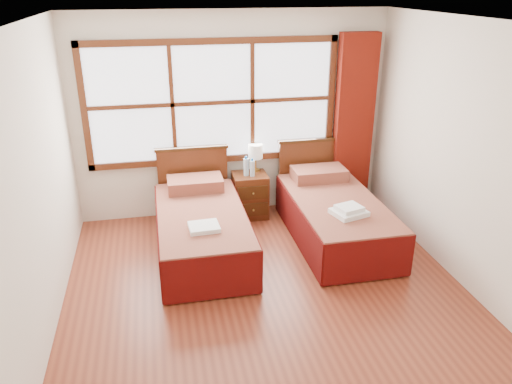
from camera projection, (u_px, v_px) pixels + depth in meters
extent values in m
plane|color=brown|center=(272.00, 304.00, 4.85)|extent=(4.50, 4.50, 0.00)
plane|color=white|center=(276.00, 23.00, 3.83)|extent=(4.50, 4.50, 0.00)
plane|color=silver|center=(232.00, 116.00, 6.37)|extent=(4.00, 0.00, 4.00)
plane|color=silver|center=(30.00, 199.00, 3.97)|extent=(0.00, 4.50, 4.50)
plane|color=silver|center=(479.00, 164.00, 4.72)|extent=(0.00, 4.50, 4.50)
cube|color=white|center=(213.00, 102.00, 6.22)|extent=(3.00, 0.02, 1.40)
cube|color=#522612|center=(215.00, 159.00, 6.49)|extent=(3.16, 0.06, 0.08)
cube|color=#522612|center=(211.00, 41.00, 5.91)|extent=(3.16, 0.06, 0.08)
cube|color=#522612|center=(84.00, 109.00, 5.91)|extent=(0.08, 0.06, 1.56)
cube|color=#522612|center=(331.00, 97.00, 6.49)|extent=(0.08, 0.06, 1.56)
cube|color=#522612|center=(172.00, 105.00, 6.11)|extent=(0.05, 0.05, 1.40)
cube|color=#522612|center=(252.00, 101.00, 6.29)|extent=(0.05, 0.05, 1.40)
cube|color=#522612|center=(213.00, 103.00, 6.20)|extent=(3.00, 0.05, 0.05)
cube|color=maroon|center=(354.00, 123.00, 6.59)|extent=(0.50, 0.16, 2.30)
cube|color=#3C200C|center=(203.00, 242.00, 5.71)|extent=(0.86, 1.72, 0.28)
cube|color=#5E0D0E|center=(202.00, 222.00, 5.61)|extent=(0.96, 1.91, 0.23)
cube|color=#560B09|center=(159.00, 237.00, 5.58)|extent=(0.03, 1.91, 0.48)
cube|color=#560B09|center=(244.00, 229.00, 5.76)|extent=(0.03, 1.91, 0.48)
cube|color=#560B09|center=(213.00, 278.00, 4.81)|extent=(0.96, 0.03, 0.48)
cube|color=#5E0D0E|center=(195.00, 184.00, 6.16)|extent=(0.67, 0.39, 0.15)
cube|color=#522612|center=(193.00, 183.00, 6.49)|extent=(0.90, 0.06, 0.94)
cube|color=#3C200C|center=(191.00, 148.00, 6.31)|extent=(0.94, 0.08, 0.04)
cube|color=#3C200C|center=(335.00, 229.00, 6.01)|extent=(0.87, 1.73, 0.28)
cube|color=#5E0D0E|center=(337.00, 209.00, 5.91)|extent=(0.97, 1.92, 0.24)
cube|color=#560B09|center=(297.00, 224.00, 5.87)|extent=(0.03, 1.92, 0.48)
cube|color=#560B09|center=(374.00, 216.00, 6.06)|extent=(0.03, 1.92, 0.48)
cube|color=#560B09|center=(368.00, 261.00, 5.10)|extent=(0.97, 0.03, 0.48)
cube|color=#5E0D0E|center=(319.00, 174.00, 6.46)|extent=(0.68, 0.40, 0.15)
cube|color=#522612|center=(311.00, 174.00, 6.79)|extent=(0.91, 0.06, 0.94)
cube|color=#3C200C|center=(313.00, 140.00, 6.60)|extent=(0.94, 0.08, 0.04)
cube|color=#522612|center=(250.00, 195.00, 6.57)|extent=(0.44, 0.39, 0.59)
cube|color=#3C200C|center=(253.00, 210.00, 6.43)|extent=(0.39, 0.02, 0.18)
cube|color=#3C200C|center=(253.00, 193.00, 6.34)|extent=(0.39, 0.02, 0.18)
sphere|color=olive|center=(253.00, 210.00, 6.41)|extent=(0.03, 0.03, 0.03)
sphere|color=olive|center=(253.00, 194.00, 6.32)|extent=(0.03, 0.03, 0.03)
cube|color=white|center=(204.00, 227.00, 5.19)|extent=(0.32, 0.29, 0.05)
cube|color=white|center=(349.00, 212.00, 5.50)|extent=(0.42, 0.39, 0.05)
cube|color=white|center=(349.00, 208.00, 5.48)|extent=(0.32, 0.29, 0.05)
cylinder|color=#B88B3B|center=(255.00, 170.00, 6.58)|extent=(0.11, 0.11, 0.02)
cylinder|color=#B88B3B|center=(255.00, 164.00, 6.55)|extent=(0.02, 0.02, 0.16)
cylinder|color=white|center=(255.00, 151.00, 6.48)|extent=(0.19, 0.19, 0.19)
cylinder|color=silver|center=(246.00, 167.00, 6.38)|extent=(0.07, 0.07, 0.23)
cylinder|color=#1864B6|center=(246.00, 158.00, 6.33)|extent=(0.03, 0.03, 0.03)
cylinder|color=silver|center=(252.00, 168.00, 6.36)|extent=(0.06, 0.06, 0.21)
cylinder|color=#1864B6|center=(252.00, 160.00, 6.32)|extent=(0.03, 0.03, 0.03)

